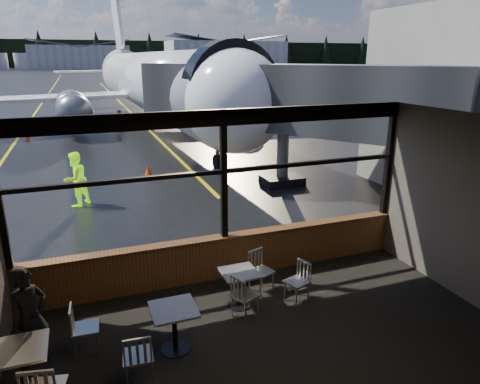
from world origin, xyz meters
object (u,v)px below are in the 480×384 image
cafe_table_left (24,372)px  airliner (152,42)px  jet_bridge (273,124)px  cafe_table_mid (175,329)px  cone_nose (148,171)px  chair_mid_w (86,329)px  chair_mid_s (138,356)px  ground_crew (76,179)px  cone_wing (28,136)px  passenger (30,318)px  cafe_table_near (239,289)px  chair_near_e (297,282)px  chair_near_w (245,296)px  chair_near_n (261,272)px

cafe_table_left → airliner: bearing=75.7°
jet_bridge → cafe_table_mid: jet_bridge is taller
cafe_table_left → cone_nose: (3.33, 10.75, -0.15)m
cafe_table_mid → chair_mid_w: chair_mid_w is taller
chair_mid_s → ground_crew: size_ratio=0.51×
chair_mid_s → cone_wing: bearing=103.5°
chair_mid_w → passenger: size_ratio=0.53×
ground_crew → airliner: bearing=-153.1°
airliner → cafe_table_near: size_ratio=49.31×
chair_near_e → ground_crew: size_ratio=0.48×
cone_nose → cone_wing: size_ratio=1.08×
chair_mid_s → passenger: (-1.41, 0.96, 0.35)m
chair_near_e → cafe_table_left: bearing=82.8°
cafe_table_left → cone_wing: bearing=94.9°
airliner → cafe_table_near: 22.27m
airliner → cafe_table_mid: bearing=-101.5°
cafe_table_mid → cone_wing: cafe_table_mid is taller
airliner → chair_near_w: 22.62m
cone_wing → cafe_table_left: bearing=-85.1°
airliner → chair_near_w: (-2.29, -21.95, -4.92)m
airliner → chair_near_e: 22.41m
airliner → passenger: size_ratio=22.30×
ground_crew → cone_wing: bearing=-122.7°
chair_mid_s → cone_nose: size_ratio=1.88×
cafe_table_near → cafe_table_left: cafe_table_left is taller
chair_near_n → chair_mid_w: size_ratio=1.02×
passenger → jet_bridge: bearing=6.6°
chair_near_e → chair_near_w: chair_near_w is taller
cafe_table_left → cone_nose: size_ratio=1.66×
chair_mid_s → cone_wing: chair_mid_s is taller
jet_bridge → cafe_table_near: (-3.71, -6.66, -1.93)m
jet_bridge → cafe_table_near: jet_bridge is taller
cafe_table_left → cone_wing: size_ratio=1.79×
cone_wing → passenger: bearing=-84.7°
cone_nose → chair_mid_s: bearing=-99.5°
chair_mid_s → passenger: passenger is taller
jet_bridge → chair_mid_s: bearing=-125.5°
cafe_table_near → chair_near_w: 0.37m
cafe_table_near → chair_near_e: bearing=-12.2°
cafe_table_left → chair_mid_w: chair_mid_w is taller
chair_mid_s → ground_crew: bearing=99.7°
airliner → chair_mid_s: airliner is taller
chair_mid_w → cone_wing: chair_mid_w is taller
chair_near_n → chair_near_e: bearing=111.8°
chair_mid_w → cone_wing: bearing=-169.6°
airliner → chair_mid_w: 23.06m
cafe_table_left → chair_near_n: bearing=19.1°
jet_bridge → chair_near_e: bearing=-110.9°
ground_crew → cone_wing: (-2.53, 12.68, -0.63)m
cafe_table_left → chair_mid_w: (0.81, 0.69, 0.03)m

